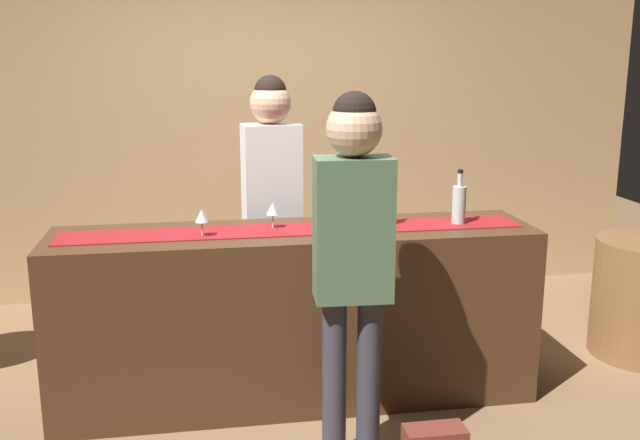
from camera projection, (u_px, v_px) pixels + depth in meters
ground_plane at (296, 395)px, 4.04m from camera, size 10.00×10.00×0.00m
back_wall at (262, 109)px, 5.53m from camera, size 6.00×0.12×2.90m
bar_counter at (295, 315)px, 3.93m from camera, size 2.57×0.60×0.95m
counter_runner_cloth at (295, 230)px, 3.82m from camera, size 2.45×0.28×0.01m
wine_bottle_clear at (459, 204)px, 3.93m from camera, size 0.07×0.07×0.30m
wine_bottle_green at (383, 206)px, 3.88m from camera, size 0.07×0.07×0.30m
wine_glass_near_customer at (273, 210)px, 3.82m from camera, size 0.07×0.07×0.14m
wine_glass_mid_counter at (202, 217)px, 3.65m from camera, size 0.07×0.07×0.14m
bartender at (272, 186)px, 4.34m from camera, size 0.36×0.24×1.74m
customer_sipping at (353, 241)px, 3.16m from camera, size 0.35×0.24×1.72m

